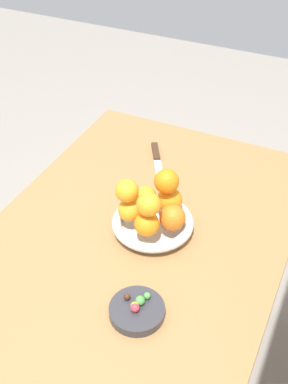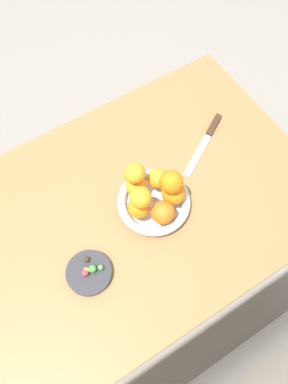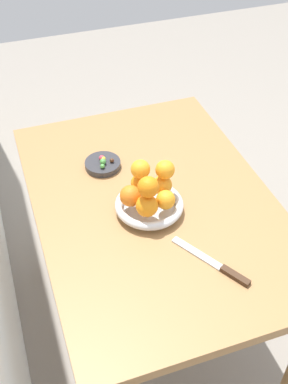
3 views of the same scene
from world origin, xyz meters
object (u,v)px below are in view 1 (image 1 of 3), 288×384
Objects in this scene: orange_5 at (149,204)px; candy_ball_4 at (135,308)px; orange_1 at (147,224)px; candy_ball_3 at (127,297)px; orange_7 at (127,191)px; orange_4 at (146,197)px; dining_table at (136,258)px; knife at (158,163)px; fruit_bowl at (153,224)px; orange_2 at (172,218)px; candy_ball_0 at (140,301)px; orange_3 at (169,200)px; orange_0 at (130,210)px; candy_dish at (137,311)px; orange_6 at (167,181)px; candy_ball_2 at (135,306)px; candy_ball_1 at (147,296)px.

candy_ball_4 is at bearing 17.41° from orange_5.
orange_1 reaches higher than candy_ball_3.
orange_4 is at bearing 161.92° from orange_7.
knife is at bearing -166.67° from dining_table.
orange_7 reaches higher than fruit_bowl.
orange_2 is 0.24m from candy_ball_0.
orange_7 reaches higher than orange_3.
dining_table is at bearing -158.81° from candy_ball_3.
candy_ball_3 is at bearing 24.74° from orange_0.
orange_4 is at bearing -158.43° from candy_dish.
candy_dish is 2.08× the size of orange_7.
orange_4 is at bearing -116.42° from orange_2.
orange_6 is (-0.09, 0.01, 0.01)m from orange_5.
orange_4 is 0.33m from candy_ball_4.
orange_0 is at bearing -46.41° from orange_6.
candy_ball_3 is at bearing -121.47° from candy_ball_2.
candy_dish is at bearing 19.10° from orange_1.
fruit_bowl reaches higher than knife.
orange_5 reaches higher than orange_0.
orange_4 is at bearing 168.06° from orange_0.
orange_6 is (-0.04, 0.02, 0.12)m from fruit_bowl.
orange_4 is 0.12m from orange_5.
candy_ball_2 is at bearing 18.68° from knife.
candy_ball_0 is (0.29, 0.06, -0.11)m from orange_6.
orange_1 is 2.89× the size of candy_ball_0.
orange_3 reaches higher than dining_table.
orange_6 reaches higher than orange_3.
candy_ball_2 is at bearing 25.55° from dining_table.
fruit_bowl is 0.08m from orange_0.
candy_ball_4 is (0.24, 0.14, -0.10)m from orange_7.
candy_ball_2 is (0.24, 0.13, -0.04)m from orange_0.
orange_7 is at bearing -49.43° from orange_6.
orange_2 reaches higher than dining_table.
orange_6 reaches higher than knife.
candy_ball_4 is at bearing 20.96° from orange_4.
orange_7 is at bearing -147.50° from candy_ball_0.
candy_ball_0 is (0.20, 0.07, -0.10)m from orange_5.
candy_ball_1 is at bearing 21.22° from knife.
candy_dish is 0.02m from candy_ball_4.
candy_ball_2 is (0.00, -0.00, 0.02)m from candy_dish.
candy_ball_4 is at bearing 28.53° from orange_0.
orange_0 is at bearing -63.04° from fruit_bowl.
orange_2 is at bearing 132.13° from orange_5.
candy_dish is at bearing 29.48° from orange_0.
orange_0 is 1.03× the size of orange_5.
candy_ball_4 is (0.04, -0.01, 0.00)m from candy_ball_1.
orange_5 reaches higher than orange_1.
orange_0 reaches higher than candy_ball_2.
candy_ball_0 reaches higher than knife.
orange_0 is at bearing 10.01° from knife.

